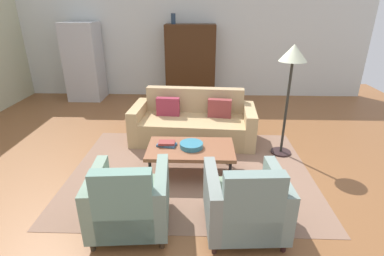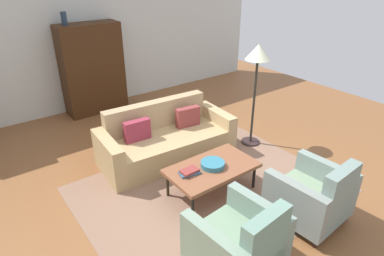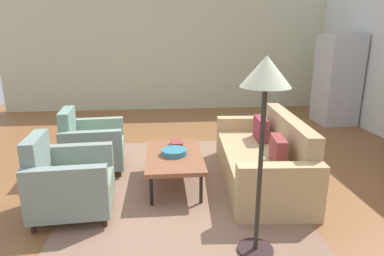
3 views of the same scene
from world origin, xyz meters
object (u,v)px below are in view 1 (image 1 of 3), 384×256
Objects in this scene: couch at (194,123)px; armchair_left at (129,203)px; cabinet at (191,63)px; vase_tall at (173,19)px; coffee_table at (191,150)px; refrigerator at (84,62)px; book_stack at (167,144)px; floor_lamp at (292,64)px; armchair_right at (246,205)px; fruit_bowl at (191,145)px.

couch is 2.45× the size of armchair_left.
cabinet is 1.09m from vase_tall.
coffee_table is at bearing -81.56° from vase_tall.
vase_tall is 0.13× the size of refrigerator.
refrigerator is (-2.74, 3.53, 0.55)m from coffee_table.
armchair_left is at bearing -101.96° from book_stack.
floor_lamp is at bearing 163.71° from couch.
cabinet is (0.20, 3.59, 0.46)m from book_stack.
cabinet reaches higher than floor_lamp.
armchair_left reaches higher than book_stack.
vase_tall reaches higher than refrigerator.
coffee_table is 0.67× the size of cabinet.
cabinet is 3.41m from floor_lamp.
refrigerator reaches higher than couch.
armchair_left and armchair_right have the same top height.
vase_tall is at bearing 99.70° from armchair_right.
vase_tall is (-0.55, 3.63, 1.48)m from fruit_bowl.
book_stack is (-0.35, 0.05, -0.01)m from fruit_bowl.
book_stack is 1.21× the size of vase_tall.
cabinet is at bearing 117.97° from floor_lamp.
cabinet reaches higher than book_stack.
couch is at bearing 89.73° from coffee_table.
armchair_right is at bearing -114.59° from floor_lamp.
fruit_bowl is 1.11× the size of book_stack.
fruit_bowl is 3.96m from vase_tall.
refrigerator is (-2.20, -0.10, -0.99)m from vase_tall.
refrigerator is at bearing 127.83° from coffee_table.
coffee_table is 4.18× the size of book_stack.
cabinet is (-0.14, 2.45, 0.61)m from couch.
refrigerator reaches higher than book_stack.
cabinet is (-0.15, 3.64, 0.46)m from fruit_bowl.
armchair_right is 5.18m from vase_tall.
coffee_table is at bearing 93.48° from couch.
armchair_left is at bearing 79.44° from couch.
book_stack is 4.26m from refrigerator.
cabinet is (0.46, 4.80, 0.56)m from armchair_left.
armchair_right reaches higher than coffee_table.
cabinet is 2.61m from refrigerator.
coffee_table is at bearing -87.81° from cabinet.
armchair_right reaches higher than fruit_bowl.
couch is 1.25× the size of floor_lamp.
armchair_left is at bearing -95.42° from cabinet.
fruit_bowl is (0.01, 0.00, 0.07)m from coffee_table.
fruit_bowl is 0.17× the size of refrigerator.
coffee_table is at bearing 113.69° from armchair_right.
floor_lamp reaches higher than coffee_table.
armchair_right reaches higher than book_stack.
vase_tall is at bearing 98.59° from fruit_bowl.
armchair_right is 0.49× the size of cabinet.
vase_tall reaches higher than book_stack.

